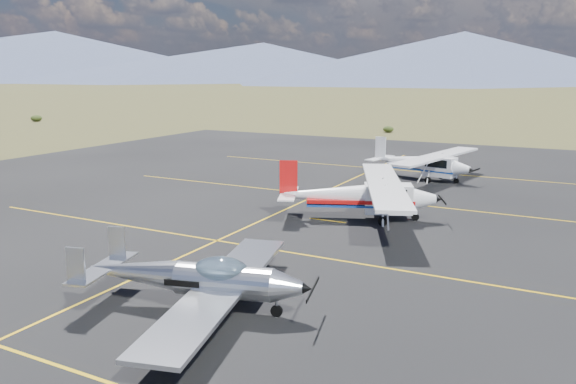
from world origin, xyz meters
The scene contains 5 objects.
ground centered at (0.00, 0.00, 0.00)m, with size 1600.00×1600.00×0.00m, color #383D1C.
apron centered at (0.00, 7.00, 0.00)m, with size 72.00×72.00×0.02m, color black.
aircraft_low_wing centered at (-2.22, -4.45, 1.04)m, with size 7.33×10.02×2.17m.
aircraft_cessna centered at (-1.62, 8.44, 1.34)m, with size 8.55×11.59×3.02m.
aircraft_plain centered at (-1.64, 21.00, 1.23)m, with size 6.95×11.00×2.78m.
Camera 1 is at (7.92, -17.95, 7.37)m, focal length 35.00 mm.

